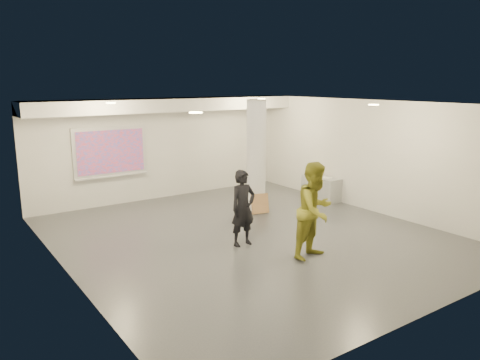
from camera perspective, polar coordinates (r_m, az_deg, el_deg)
floor at (r=10.78m, az=1.22°, el=-6.88°), size 8.00×9.00×0.01m
ceiling at (r=10.21m, az=1.30°, el=9.26°), size 8.00×9.00×0.01m
wall_back at (r=14.22m, az=-9.47°, el=3.82°), size 8.00×0.01×3.00m
wall_front at (r=7.34m, az=22.42°, el=-4.65°), size 8.00×0.01×3.00m
wall_left at (r=8.71m, az=-20.57°, el=-1.97°), size 0.01×9.00×3.00m
wall_right at (r=13.11m, az=15.58°, el=2.85°), size 0.01×9.00×3.00m
soffit_band at (r=13.61m, az=-8.65°, el=9.07°), size 8.00×1.10×0.36m
downlight_nw at (r=11.41m, az=-15.47°, el=9.03°), size 0.22×0.22×0.02m
downlight_ne at (r=13.52m, az=2.63°, el=9.85°), size 0.22×0.22×0.02m
downlight_sw at (r=7.76m, az=-5.43°, el=8.19°), size 0.22×0.22×0.02m
downlight_se at (r=10.62m, az=15.98°, el=8.81°), size 0.22×0.22×0.02m
column at (r=12.69m, az=1.97°, el=2.99°), size 0.52×0.52×3.00m
projection_screen at (r=13.58m, az=-15.50°, el=3.28°), size 2.10×0.13×1.42m
credenza at (r=14.13m, az=9.85°, el=-1.01°), size 0.54×1.21×0.69m
papers_stack at (r=13.93m, az=10.40°, el=0.28°), size 0.29×0.34×0.02m
postit_pad at (r=14.24m, az=9.29°, el=0.60°), size 0.27×0.34×0.03m
cardboard_back at (r=12.55m, az=2.45°, el=-2.88°), size 0.51×0.26×0.53m
cardboard_front at (r=12.54m, az=2.35°, el=-3.04°), size 0.46×0.28×0.46m
woman at (r=10.00m, az=0.37°, el=-3.44°), size 0.61×0.41×1.65m
man at (r=9.41m, az=9.17°, el=-3.67°), size 1.07×0.91×1.94m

